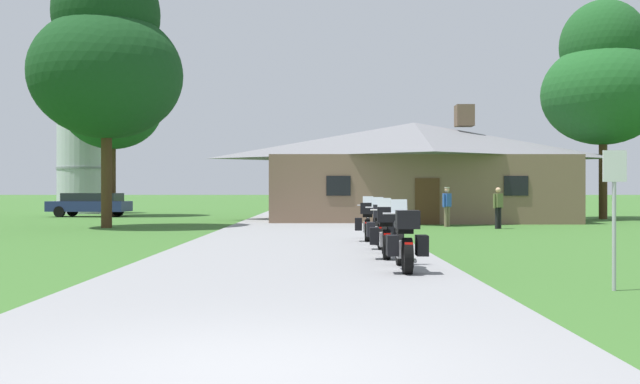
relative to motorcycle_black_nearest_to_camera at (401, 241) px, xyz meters
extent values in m
plane|color=#386628|center=(-2.14, 12.93, -0.61)|extent=(500.00, 500.00, 0.00)
cube|color=gray|center=(-2.14, 10.93, -0.58)|extent=(6.40, 80.00, 0.06)
cylinder|color=black|center=(0.01, 0.96, -0.23)|extent=(0.12, 0.64, 0.64)
cylinder|color=black|center=(-0.01, -0.48, -0.23)|extent=(0.16, 0.64, 0.64)
cube|color=silver|center=(0.00, 0.22, -0.17)|extent=(0.27, 0.56, 0.30)
ellipsoid|color=black|center=(0.01, 0.48, 0.28)|extent=(0.31, 0.52, 0.26)
cube|color=black|center=(0.00, 0.02, 0.19)|extent=(0.29, 0.52, 0.10)
cylinder|color=silver|center=(0.01, 0.92, 0.47)|extent=(0.66, 0.04, 0.03)
cylinder|color=silver|center=(0.01, 0.96, 0.13)|extent=(0.06, 0.24, 0.73)
cube|color=#B2BCC6|center=(0.01, 1.02, 0.61)|extent=(0.32, 0.11, 0.27)
sphere|color=silver|center=(0.01, 0.92, 0.33)|extent=(0.11, 0.11, 0.11)
cube|color=black|center=(-0.01, -0.53, 0.41)|extent=(0.41, 0.37, 0.32)
cube|color=red|center=(-0.01, -0.70, 0.00)|extent=(0.14, 0.03, 0.06)
cylinder|color=silver|center=(0.14, -0.16, -0.33)|extent=(0.08, 0.55, 0.07)
cube|color=black|center=(-0.27, -0.42, -0.05)|extent=(0.21, 0.40, 0.36)
cube|color=black|center=(0.25, -0.43, -0.05)|extent=(0.21, 0.40, 0.36)
cylinder|color=black|center=(-0.04, 3.56, -0.23)|extent=(0.15, 0.65, 0.64)
cylinder|color=black|center=(-0.12, 2.12, -0.23)|extent=(0.19, 0.65, 0.64)
cube|color=silver|center=(-0.08, 2.82, -0.17)|extent=(0.29, 0.57, 0.30)
ellipsoid|color=gold|center=(-0.07, 3.08, 0.28)|extent=(0.33, 0.54, 0.26)
cube|color=black|center=(-0.10, 2.62, 0.19)|extent=(0.31, 0.54, 0.10)
cylinder|color=silver|center=(-0.04, 3.52, 0.47)|extent=(0.66, 0.07, 0.03)
cylinder|color=silver|center=(-0.04, 3.56, 0.13)|extent=(0.07, 0.24, 0.73)
cube|color=#B2BCC6|center=(-0.04, 3.62, 0.61)|extent=(0.33, 0.13, 0.27)
sphere|color=silver|center=(-0.04, 3.52, 0.33)|extent=(0.11, 0.11, 0.11)
cube|color=black|center=(-0.13, 2.07, 0.41)|extent=(0.42, 0.38, 0.32)
cube|color=red|center=(-0.14, 1.90, 0.00)|extent=(0.14, 0.04, 0.06)
cylinder|color=silver|center=(0.03, 2.43, -0.33)|extent=(0.10, 0.55, 0.07)
cube|color=black|center=(-0.38, 2.18, -0.05)|extent=(0.22, 0.41, 0.36)
cube|color=black|center=(0.14, 2.15, -0.05)|extent=(0.22, 0.41, 0.36)
cylinder|color=black|center=(0.01, 6.10, -0.23)|extent=(0.12, 0.64, 0.64)
cylinder|color=black|center=(-0.02, 4.66, -0.23)|extent=(0.17, 0.64, 0.64)
cube|color=silver|center=(0.00, 5.36, -0.17)|extent=(0.27, 0.57, 0.30)
ellipsoid|color=#B2B5BC|center=(0.00, 5.62, 0.28)|extent=(0.31, 0.53, 0.26)
cube|color=black|center=(-0.01, 5.16, 0.19)|extent=(0.29, 0.53, 0.10)
cylinder|color=silver|center=(0.01, 6.06, 0.47)|extent=(0.66, 0.05, 0.03)
cylinder|color=silver|center=(0.01, 6.10, 0.13)|extent=(0.06, 0.24, 0.73)
cube|color=#B2BCC6|center=(0.01, 6.16, 0.61)|extent=(0.32, 0.12, 0.27)
sphere|color=silver|center=(0.01, 6.06, 0.33)|extent=(0.11, 0.11, 0.11)
cube|color=black|center=(-0.02, 4.61, 0.41)|extent=(0.41, 0.37, 0.32)
cube|color=red|center=(-0.02, 4.44, 0.00)|extent=(0.14, 0.03, 0.06)
cylinder|color=silver|center=(0.13, 4.98, -0.33)|extent=(0.08, 0.55, 0.07)
cube|color=black|center=(-0.28, 4.72, -0.05)|extent=(0.21, 0.40, 0.36)
cube|color=black|center=(0.24, 4.71, -0.05)|extent=(0.21, 0.40, 0.36)
cylinder|color=black|center=(-0.06, 8.86, -0.23)|extent=(0.16, 0.65, 0.64)
cylinder|color=black|center=(-0.17, 7.42, -0.23)|extent=(0.20, 0.65, 0.64)
cube|color=silver|center=(-0.12, 8.12, -0.17)|extent=(0.30, 0.58, 0.30)
ellipsoid|color=black|center=(-0.10, 8.38, 0.28)|extent=(0.34, 0.54, 0.26)
cube|color=black|center=(-0.13, 7.92, 0.19)|extent=(0.32, 0.54, 0.10)
cylinder|color=silver|center=(-0.06, 8.82, 0.47)|extent=(0.66, 0.08, 0.03)
cylinder|color=silver|center=(-0.06, 8.86, 0.13)|extent=(0.08, 0.24, 0.73)
cube|color=#B2BCC6|center=(-0.06, 8.92, 0.61)|extent=(0.33, 0.13, 0.27)
sphere|color=silver|center=(-0.06, 8.82, 0.33)|extent=(0.11, 0.11, 0.11)
cube|color=black|center=(-0.18, 7.37, 0.41)|extent=(0.43, 0.39, 0.32)
cube|color=red|center=(-0.19, 7.20, 0.00)|extent=(0.14, 0.04, 0.06)
cylinder|color=silver|center=(-0.01, 7.73, -0.33)|extent=(0.11, 0.55, 0.07)
cube|color=black|center=(-0.43, 7.49, -0.05)|extent=(0.23, 0.41, 0.36)
cube|color=black|center=(0.09, 7.45, -0.05)|extent=(0.23, 0.41, 0.36)
cube|color=brown|center=(3.31, 23.23, 0.99)|extent=(14.37, 8.71, 3.20)
pyramid|color=slate|center=(3.31, 23.23, 3.52)|extent=(15.23, 9.23, 1.86)
cube|color=brown|center=(5.90, 23.23, 4.80)|extent=(0.90, 0.90, 1.10)
cube|color=#472D19|center=(3.31, 18.84, 0.44)|extent=(1.10, 0.08, 2.10)
cube|color=black|center=(-0.71, 18.84, 1.15)|extent=(1.10, 0.06, 0.90)
cube|color=black|center=(7.34, 18.84, 1.15)|extent=(1.10, 0.06, 0.90)
cylinder|color=#75664C|center=(3.80, 16.92, -0.18)|extent=(0.14, 0.14, 0.86)
cylinder|color=#75664C|center=(3.93, 17.04, -0.18)|extent=(0.14, 0.14, 0.86)
cube|color=#2D56AD|center=(3.87, 16.98, 0.53)|extent=(0.41, 0.41, 0.56)
cylinder|color=#2D56AD|center=(3.71, 16.82, 0.51)|extent=(0.09, 0.09, 0.58)
cylinder|color=#2D56AD|center=(4.03, 17.14, 0.51)|extent=(0.09, 0.09, 0.58)
sphere|color=tan|center=(3.87, 16.98, 0.95)|extent=(0.21, 0.21, 0.21)
cylinder|color=#B2AD99|center=(3.87, 16.98, 1.05)|extent=(0.22, 0.22, 0.05)
cylinder|color=black|center=(5.56, 15.28, -0.18)|extent=(0.14, 0.14, 0.86)
cylinder|color=black|center=(5.70, 15.39, -0.18)|extent=(0.14, 0.14, 0.86)
cube|color=#5B6638|center=(5.63, 15.34, 0.53)|extent=(0.42, 0.39, 0.56)
cylinder|color=#5B6638|center=(5.44, 15.20, 0.51)|extent=(0.09, 0.09, 0.58)
cylinder|color=#5B6638|center=(5.81, 15.47, 0.51)|extent=(0.09, 0.09, 0.58)
sphere|color=tan|center=(5.63, 15.34, 0.95)|extent=(0.21, 0.21, 0.21)
cylinder|color=#9EA0A5|center=(2.94, -2.11, 0.44)|extent=(0.06, 0.06, 2.10)
cube|color=silver|center=(2.94, -2.13, 1.29)|extent=(0.36, 0.02, 0.48)
cylinder|color=#422D19|center=(-10.36, 16.06, 1.70)|extent=(0.44, 0.44, 4.62)
ellipsoid|color=#143D19|center=(-10.36, 16.06, 5.73)|extent=(6.24, 6.24, 5.31)
ellipsoid|color=#123716|center=(-10.36, 16.06, 8.23)|extent=(4.37, 4.37, 4.68)
cylinder|color=#422D19|center=(13.81, 25.09, 1.90)|extent=(0.44, 0.44, 5.01)
ellipsoid|color=#1E5623|center=(13.81, 25.09, 6.20)|extent=(6.53, 6.53, 5.55)
ellipsoid|color=#1B4E20|center=(13.81, 25.09, 8.81)|extent=(4.57, 4.57, 4.90)
cylinder|color=#422D19|center=(-14.18, 29.63, 1.87)|extent=(0.44, 0.44, 4.96)
ellipsoid|color=#194C1E|center=(-14.18, 29.63, 6.00)|extent=(5.98, 5.98, 5.08)
ellipsoid|color=#16441B|center=(-14.18, 29.63, 8.39)|extent=(4.19, 4.19, 4.48)
cylinder|color=#B2B7BC|center=(-17.72, 34.84, 2.46)|extent=(3.39, 3.39, 6.14)
cone|color=#999EA3|center=(-17.72, 34.84, 5.95)|extent=(3.46, 3.46, 0.85)
cylinder|color=gray|center=(-17.72, 34.84, 2.46)|extent=(3.49, 3.49, 0.15)
cube|color=navy|center=(-15.15, 28.38, 0.01)|extent=(4.75, 2.26, 0.60)
cube|color=black|center=(-14.95, 28.36, 0.55)|extent=(3.36, 1.91, 0.48)
cylinder|color=black|center=(-16.65, 27.66, -0.29)|extent=(0.66, 0.28, 0.64)
cylinder|color=black|center=(-16.49, 29.35, -0.29)|extent=(0.66, 0.28, 0.64)
cylinder|color=black|center=(-13.81, 27.40, -0.29)|extent=(0.66, 0.28, 0.64)
cylinder|color=black|center=(-13.65, 29.09, -0.29)|extent=(0.66, 0.28, 0.64)
camera|label=1|loc=(-1.55, -12.74, 0.91)|focal=39.21mm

